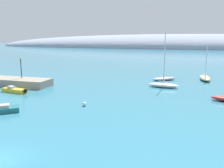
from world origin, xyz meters
TOP-DOWN VIEW (x-y plane):
  - breakwater_rocks at (-22.81, 27.30)m, footprint 22.24×5.11m
  - distant_ridge at (17.59, 216.78)m, footprint 390.62×74.68m
  - sailboat_grey_near_shore at (9.92, 42.22)m, footprint 6.10×5.54m
  - sailboat_sand_mid_mooring at (19.10, 45.13)m, footprint 2.81×7.22m
  - sailboat_white_end_of_line at (10.51, 33.99)m, footprint 6.30×2.89m
  - motorboat_yellow_foreground at (-15.22, 21.66)m, footprint 5.46×2.22m
  - mooring_buoy_white at (0.57, 16.98)m, footprint 0.61×0.61m
  - harbor_lamp_post at (-18.32, 28.14)m, footprint 0.36×0.36m

SIDE VIEW (x-z plane):
  - distant_ridge at x=17.59m, z-range -12.09..12.09m
  - mooring_buoy_white at x=0.57m, z-range 0.00..0.61m
  - motorboat_yellow_foreground at x=-15.22m, z-range -0.16..0.94m
  - sailboat_grey_near_shore at x=9.92m, z-range -3.21..4.13m
  - sailboat_sand_mid_mooring at x=19.10m, z-range -3.39..4.50m
  - sailboat_white_end_of_line at x=10.51m, z-range -4.85..6.00m
  - breakwater_rocks at x=-22.81m, z-range 0.00..1.47m
  - harbor_lamp_post at x=-18.32m, z-range 1.98..6.36m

